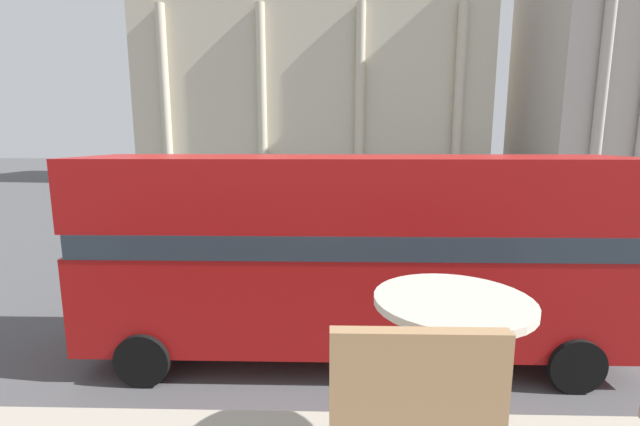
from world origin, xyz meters
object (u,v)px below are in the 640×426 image
(plaza_building_left, at_px, (314,87))
(pedestrian_blue, at_px, (331,206))
(pedestrian_olive, at_px, (406,198))
(traffic_light_mid, at_px, (355,192))
(car_silver, at_px, (143,239))
(traffic_light_near, at_px, (512,223))
(double_decker_bus, at_px, (354,249))
(cafe_dining_table, at_px, (450,346))

(plaza_building_left, distance_m, pedestrian_blue, 30.07)
(plaza_building_left, relative_size, pedestrian_olive, 21.20)
(traffic_light_mid, xyz_separation_m, pedestrian_blue, (-1.08, 2.86, -1.09))
(plaza_building_left, distance_m, car_silver, 36.37)
(traffic_light_near, bearing_deg, pedestrian_blue, 117.95)
(traffic_light_near, bearing_deg, car_silver, 163.49)
(traffic_light_near, height_order, pedestrian_blue, traffic_light_near)
(double_decker_bus, distance_m, pedestrian_blue, 13.77)
(traffic_light_mid, height_order, car_silver, traffic_light_mid)
(traffic_light_mid, bearing_deg, car_silver, -158.63)
(traffic_light_mid, bearing_deg, traffic_light_near, -59.30)
(double_decker_bus, height_order, car_silver, double_decker_bus)
(plaza_building_left, height_order, car_silver, plaza_building_left)
(plaza_building_left, relative_size, car_silver, 8.66)
(cafe_dining_table, bearing_deg, car_silver, 118.21)
(cafe_dining_table, xyz_separation_m, pedestrian_olive, (4.11, 24.16, -2.74))
(double_decker_bus, bearing_deg, traffic_light_near, 36.89)
(traffic_light_near, distance_m, pedestrian_blue, 11.21)
(pedestrian_olive, bearing_deg, plaza_building_left, -100.50)
(double_decker_bus, height_order, cafe_dining_table, double_decker_bus)
(plaza_building_left, height_order, traffic_light_mid, plaza_building_left)
(cafe_dining_table, bearing_deg, pedestrian_blue, 91.22)
(traffic_light_mid, distance_m, car_silver, 9.11)
(plaza_building_left, bearing_deg, traffic_light_mid, -84.37)
(traffic_light_near, xyz_separation_m, car_silver, (-12.53, 3.71, -1.43))
(double_decker_bus, distance_m, plaza_building_left, 43.05)
(traffic_light_mid, bearing_deg, double_decker_bus, -93.28)
(traffic_light_near, distance_m, traffic_light_mid, 8.13)
(traffic_light_near, bearing_deg, plaza_building_left, 100.69)
(cafe_dining_table, relative_size, traffic_light_mid, 0.22)
(traffic_light_mid, xyz_separation_m, pedestrian_olive, (3.47, 6.45, -1.15))
(double_decker_bus, height_order, pedestrian_olive, double_decker_bus)
(double_decker_bus, relative_size, cafe_dining_table, 14.60)
(plaza_building_left, relative_size, pedestrian_blue, 19.99)
(double_decker_bus, xyz_separation_m, pedestrian_olive, (4.09, 17.29, -1.34))
(double_decker_bus, height_order, plaza_building_left, plaza_building_left)
(traffic_light_near, bearing_deg, pedestrian_olive, 92.91)
(car_silver, bearing_deg, traffic_light_near, 47.04)
(car_silver, bearing_deg, pedestrian_blue, 103.61)
(cafe_dining_table, xyz_separation_m, traffic_light_mid, (0.64, 17.71, -1.58))
(pedestrian_blue, bearing_deg, cafe_dining_table, 90.41)
(car_silver, distance_m, pedestrian_olive, 15.33)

